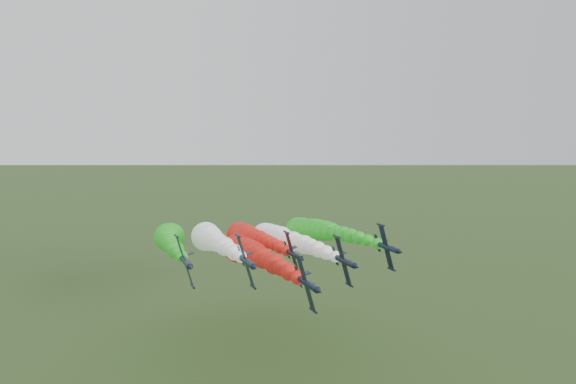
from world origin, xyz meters
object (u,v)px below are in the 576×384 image
jet_inner_right (273,238)px  jet_inner_left (208,237)px  jet_lead (244,250)px  jet_outer_left (169,238)px  jet_outer_right (308,230)px  jet_trail (244,235)px

jet_inner_right → jet_inner_left: bearing=-176.3°
jet_lead → jet_inner_right: bearing=44.9°
jet_lead → jet_inner_left: (-6.86, 10.53, 1.79)m
jet_inner_right → jet_outer_left: size_ratio=1.00×
jet_inner_left → jet_outer_right: (30.41, 4.48, -0.62)m
jet_inner_left → jet_inner_right: jet_inner_left is taller
jet_trail → jet_lead: bearing=-105.7°
jet_trail → jet_outer_left: bearing=-164.7°
jet_inner_right → jet_trail: 13.59m
jet_inner_right → jet_trail: jet_inner_right is taller
jet_inner_right → jet_outer_left: bearing=167.1°
jet_outer_left → jet_outer_right: bearing=-4.5°
jet_outer_left → jet_outer_right: (39.58, -3.10, 0.18)m
jet_outer_left → jet_trail: jet_outer_left is taller
jet_outer_left → jet_lead: bearing=-48.5°
jet_inner_right → jet_outer_right: (11.79, 3.28, 0.98)m
jet_inner_left → jet_outer_left: (-9.17, 7.58, -0.79)m
jet_inner_right → jet_outer_left: 28.53m
jet_inner_right → jet_outer_right: jet_outer_right is taller
jet_outer_right → jet_trail: size_ratio=0.99×
jet_lead → jet_inner_right: (11.76, 11.72, 0.19)m
jet_outer_right → jet_lead: bearing=-147.5°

